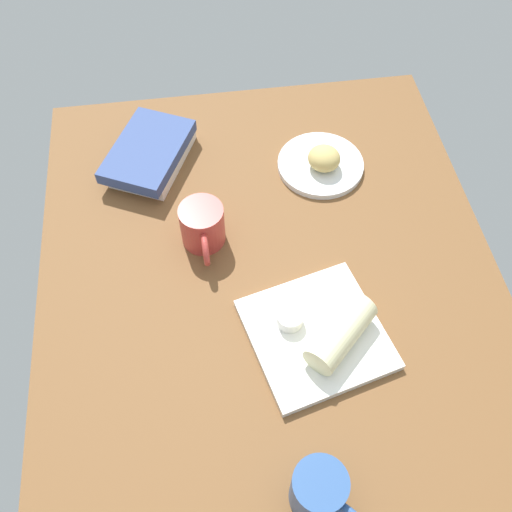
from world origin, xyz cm
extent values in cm
cube|color=brown|center=(0.00, 0.00, 2.00)|extent=(110.00, 90.00, 4.00)
cylinder|color=white|center=(27.08, -15.46, 4.70)|extent=(19.11, 19.11, 1.40)
ellipsoid|color=tan|center=(25.91, -15.72, 7.93)|extent=(9.89, 9.91, 5.05)
cube|color=white|center=(-13.80, -6.26, 4.80)|extent=(28.23, 28.23, 1.60)
cylinder|color=silver|center=(-11.08, -1.77, 6.94)|extent=(4.82, 4.82, 2.67)
cylinder|color=#CC6229|center=(-11.08, -1.77, 7.97)|extent=(3.95, 3.95, 0.40)
cylinder|color=beige|center=(-15.98, -9.85, 8.59)|extent=(14.50, 14.74, 5.98)
cube|color=silver|center=(33.79, 21.33, 5.32)|extent=(23.60, 20.15, 2.65)
cube|color=#33477F|center=(33.32, 22.11, 8.07)|extent=(25.83, 22.34, 2.84)
cylinder|color=#B23833|center=(11.05, 12.06, 8.57)|extent=(8.85, 8.85, 9.14)
cylinder|color=#A27741|center=(11.05, 12.06, 12.54)|extent=(7.26, 7.26, 0.40)
torus|color=#B23833|center=(5.12, 11.97, 8.57)|extent=(6.70, 1.30, 6.68)
cylinder|color=#2D518C|center=(-40.93, -0.71, 8.94)|extent=(8.33, 8.33, 9.88)
cylinder|color=#A56A39|center=(-40.93, -0.71, 13.28)|extent=(6.83, 6.83, 0.40)
camera|label=1|loc=(-57.80, 10.99, 98.67)|focal=39.99mm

